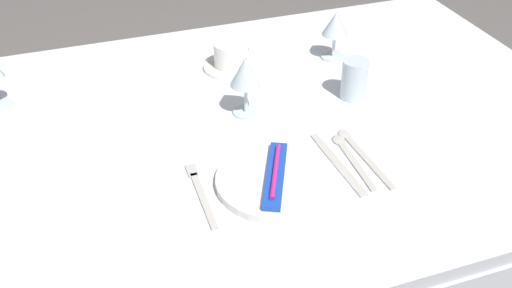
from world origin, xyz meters
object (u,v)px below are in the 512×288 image
at_px(dinner_plate, 275,181).
at_px(coffee_cup_left, 230,54).
at_px(drink_tumbler, 354,79).
at_px(fork_outer, 200,192).
at_px(wine_glass_centre, 335,26).
at_px(spoon_dessert, 359,151).
at_px(spoon_soup, 349,154).
at_px(toothbrush_package, 275,174).
at_px(dinner_knife, 339,165).
at_px(wine_glass_right, 246,74).

xyz_separation_m(dinner_plate, coffee_cup_left, (0.06, 0.50, 0.03)).
relative_size(dinner_plate, drink_tumbler, 2.40).
bearing_deg(fork_outer, wine_glass_centre, 41.38).
distance_m(dinner_plate, spoon_dessert, 0.22).
xyz_separation_m(spoon_soup, wine_glass_centre, (0.16, 0.43, 0.09)).
height_order(toothbrush_package, dinner_knife, toothbrush_package).
distance_m(fork_outer, wine_glass_centre, 0.68).
height_order(dinner_knife, wine_glass_right, wine_glass_right).
relative_size(dinner_plate, toothbrush_package, 1.20).
distance_m(dinner_plate, coffee_cup_left, 0.51).
bearing_deg(fork_outer, spoon_dessert, 3.15).
bearing_deg(coffee_cup_left, dinner_plate, -96.55).
xyz_separation_m(wine_glass_right, drink_tumbler, (0.28, -0.02, -0.06)).
height_order(dinner_plate, spoon_soup, dinner_plate).
xyz_separation_m(dinner_knife, wine_glass_right, (-0.12, 0.26, 0.11)).
height_order(dinner_knife, coffee_cup_left, coffee_cup_left).
height_order(dinner_plate, dinner_knife, dinner_plate).
bearing_deg(dinner_knife, toothbrush_package, -175.38).
relative_size(spoon_soup, coffee_cup_left, 1.94).
height_order(dinner_plate, coffee_cup_left, coffee_cup_left).
bearing_deg(dinner_plate, dinner_knife, 4.62).
xyz_separation_m(toothbrush_package, spoon_soup, (0.19, 0.04, -0.02)).
bearing_deg(dinner_knife, wine_glass_centre, 66.21).
distance_m(toothbrush_package, wine_glass_centre, 0.59).
bearing_deg(wine_glass_centre, drink_tumbler, -102.02).
xyz_separation_m(dinner_knife, wine_glass_centre, (0.20, 0.46, 0.09)).
height_order(spoon_dessert, drink_tumbler, drink_tumbler).
bearing_deg(drink_tumbler, wine_glass_right, 176.48).
bearing_deg(drink_tumbler, dinner_plate, -139.93).
bearing_deg(wine_glass_centre, wine_glass_right, -149.15).
relative_size(toothbrush_package, spoon_dessert, 0.89).
bearing_deg(wine_glass_right, dinner_knife, -65.07).
bearing_deg(fork_outer, dinner_plate, -8.88).
relative_size(spoon_soup, wine_glass_centre, 1.50).
xyz_separation_m(spoon_soup, spoon_dessert, (0.03, 0.01, 0.00)).
bearing_deg(dinner_knife, wine_glass_right, 114.93).
relative_size(toothbrush_package, fork_outer, 0.99).
bearing_deg(wine_glass_centre, spoon_dessert, -107.76).
bearing_deg(coffee_cup_left, fork_outer, -113.70).
bearing_deg(wine_glass_centre, toothbrush_package, -126.89).
height_order(spoon_dessert, wine_glass_right, wine_glass_right).
xyz_separation_m(toothbrush_package, wine_glass_right, (0.03, 0.27, 0.08)).
xyz_separation_m(wine_glass_centre, wine_glass_right, (-0.32, -0.19, 0.01)).
bearing_deg(spoon_dessert, dinner_plate, -168.43).
height_order(toothbrush_package, spoon_soup, toothbrush_package).
xyz_separation_m(dinner_plate, wine_glass_centre, (0.35, 0.47, 0.09)).
bearing_deg(spoon_dessert, dinner_knife, -153.85).
bearing_deg(drink_tumbler, fork_outer, -153.01).
relative_size(dinner_knife, wine_glass_right, 1.53).
distance_m(dinner_knife, wine_glass_centre, 0.51).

